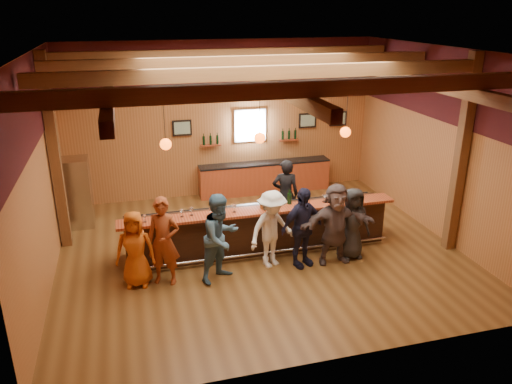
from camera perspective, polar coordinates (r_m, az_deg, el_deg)
room at (r=10.70m, az=0.34°, el=8.94°), size 9.04×9.00×4.52m
bar_counter at (r=11.63m, az=0.27°, el=-4.07°), size 6.30×1.07×1.11m
back_bar_cabinet at (r=15.14m, az=1.01°, el=1.70°), size 4.00×0.52×0.95m
window at (r=14.82m, az=-0.69°, el=7.61°), size 0.95×0.09×0.95m
framed_pictures at (r=15.04m, az=2.55°, el=7.98°), size 5.35×0.05×0.45m
wine_shelves at (r=14.86m, az=-0.62°, el=5.94°), size 3.00×0.18×0.30m
pendant_lights at (r=10.76m, az=0.42°, el=6.24°), size 4.24×0.24×1.37m
stainless_fridge at (r=13.48m, az=-19.77°, el=-0.07°), size 0.70×0.70×1.80m
customer_orange at (r=10.31m, az=-13.64°, el=-6.36°), size 0.86×0.64×1.60m
customer_redvest at (r=10.22m, az=-10.51°, el=-5.56°), size 0.80×0.67×1.86m
customer_denim at (r=10.21m, az=-4.05°, el=-5.22°), size 1.15×1.09×1.88m
customer_white at (r=10.72m, az=1.81°, el=-4.27°), size 1.28×1.02×1.74m
customer_navy at (r=10.77m, az=5.27°, el=-4.06°), size 1.14×0.75×1.80m
customer_brown at (r=10.98m, az=9.04°, el=-3.63°), size 1.73×0.62×1.84m
customer_dark at (r=11.31m, az=10.96°, el=-3.54°), size 0.81×0.53×1.65m
bartender at (r=12.55m, az=3.38°, el=-0.28°), size 0.75×0.58×1.83m
ice_bucket at (r=11.13m, az=0.98°, el=-1.34°), size 0.20×0.20×0.22m
bottle_a at (r=11.39m, az=3.79°, el=-0.72°), size 0.07×0.07×0.34m
bottle_b at (r=11.38m, az=3.92°, el=-0.76°), size 0.07×0.07×0.33m
glass_a at (r=10.67m, az=-12.62°, el=-2.75°), size 0.08×0.08×0.18m
glass_b at (r=10.79m, az=-8.50°, el=-2.18°), size 0.08×0.08×0.18m
glass_c at (r=10.84m, az=-7.41°, el=-1.98°), size 0.08×0.08×0.19m
glass_d at (r=10.74m, az=-5.19°, el=-2.09°), size 0.09×0.09×0.20m
glass_e at (r=10.92m, az=-2.51°, el=-1.63°), size 0.09×0.09×0.19m
glass_f at (r=11.30m, az=5.33°, el=-0.99°), size 0.08×0.08×0.18m
glass_g at (r=11.59m, az=7.75°, el=-0.49°), size 0.08×0.08×0.19m
glass_h at (r=11.66m, az=9.51°, el=-0.55°), size 0.07×0.07×0.16m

